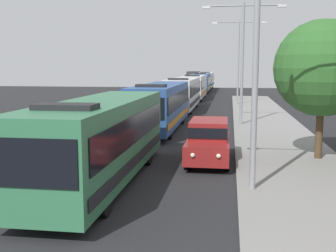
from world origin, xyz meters
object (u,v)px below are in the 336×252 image
(bus_lead, at_px, (102,137))
(bus_rear, at_px, (202,82))
(white_suv, at_px, (209,139))
(bus_second_in_line, at_px, (161,105))
(bus_middle, at_px, (183,93))
(box_truck_oncoming, at_px, (193,78))
(bus_fourth_in_line, at_px, (194,86))
(streetlamp_near, at_px, (256,45))
(streetlamp_far, at_px, (238,54))
(bus_tail_end, at_px, (206,80))
(streetlamp_mid, at_px, (243,51))
(roadside_tree, at_px, (323,68))

(bus_lead, bearing_deg, bus_rear, 90.00)
(white_suv, bearing_deg, bus_lead, -133.34)
(bus_second_in_line, xyz_separation_m, bus_middle, (0.00, 12.94, 0.00))
(bus_second_in_line, xyz_separation_m, box_truck_oncoming, (-3.30, 61.67, 0.02))
(bus_fourth_in_line, xyz_separation_m, box_truck_oncoming, (-3.30, 34.99, 0.02))
(white_suv, bearing_deg, box_truck_oncoming, 95.64)
(streetlamp_near, height_order, streetlamp_far, streetlamp_far)
(white_suv, bearing_deg, streetlamp_near, -68.97)
(white_suv, relative_size, streetlamp_far, 0.52)
(bus_fourth_in_line, distance_m, streetlamp_near, 40.81)
(bus_second_in_line, distance_m, bus_tail_end, 52.65)
(bus_second_in_line, bearing_deg, streetlamp_mid, 26.12)
(bus_second_in_line, relative_size, bus_rear, 1.04)
(box_truck_oncoming, distance_m, streetlamp_mid, 59.77)
(bus_tail_end, distance_m, white_suv, 61.99)
(bus_second_in_line, distance_m, bus_middle, 12.94)
(bus_middle, distance_m, bus_rear, 27.22)
(bus_second_in_line, height_order, bus_fourth_in_line, same)
(bus_lead, bearing_deg, streetlamp_mid, 71.12)
(streetlamp_near, bearing_deg, roadside_tree, 59.05)
(bus_lead, relative_size, streetlamp_mid, 1.30)
(streetlamp_far, bearing_deg, bus_rear, 104.27)
(bus_middle, height_order, white_suv, bus_middle)
(bus_middle, relative_size, white_suv, 2.51)
(streetlamp_mid, bearing_deg, streetlamp_far, 90.00)
(bus_second_in_line, xyz_separation_m, roadside_tree, (8.59, -8.32, 2.48))
(bus_tail_end, distance_m, streetlamp_near, 66.60)
(bus_second_in_line, bearing_deg, roadside_tree, -44.09)
(bus_lead, xyz_separation_m, bus_rear, (0.00, 53.29, 0.00))
(bus_rear, xyz_separation_m, box_truck_oncoming, (-3.30, 21.52, 0.02))
(bus_tail_end, height_order, streetlamp_mid, streetlamp_mid)
(bus_fourth_in_line, relative_size, box_truck_oncoming, 1.48)
(bus_tail_end, bearing_deg, bus_middle, -90.00)
(white_suv, xyz_separation_m, streetlamp_mid, (1.70, 11.87, 4.27))
(streetlamp_far, bearing_deg, bus_middle, -131.99)
(bus_tail_end, bearing_deg, roadside_tree, -81.98)
(streetlamp_mid, bearing_deg, box_truck_oncoming, 98.38)
(white_suv, height_order, box_truck_oncoming, box_truck_oncoming)
(bus_middle, distance_m, white_suv, 22.47)
(bus_tail_end, height_order, roadside_tree, roadside_tree)
(bus_rear, distance_m, box_truck_oncoming, 21.77)
(bus_middle, xyz_separation_m, bus_tail_end, (0.00, 39.72, 0.00))
(streetlamp_mid, bearing_deg, bus_second_in_line, -153.88)
(bus_middle, distance_m, streetlamp_far, 8.96)
(bus_fourth_in_line, bearing_deg, bus_middle, -90.00)
(white_suv, xyz_separation_m, box_truck_oncoming, (-7.00, 70.89, 0.68))
(bus_lead, xyz_separation_m, streetlamp_far, (5.40, 32.08, 3.90))
(box_truck_oncoming, xyz_separation_m, streetlamp_far, (8.70, -42.74, 3.88))
(white_suv, xyz_separation_m, roadside_tree, (4.89, 0.90, 3.14))
(bus_second_in_line, bearing_deg, bus_middle, 90.00)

